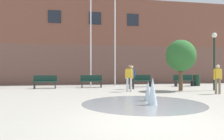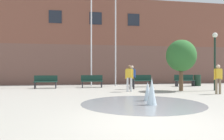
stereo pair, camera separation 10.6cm
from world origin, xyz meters
name	(u,v)px [view 1 (the left image)]	position (x,y,z in m)	size (l,w,h in m)	color
ground_plane	(151,123)	(0.00, 0.00, 0.00)	(100.00, 100.00, 0.00)	#9E998E
library_building	(92,44)	(0.00, 17.26, 3.92)	(36.00, 6.05, 7.84)	brown
splash_fountain	(147,96)	(0.96, 3.04, 0.26)	(4.80, 4.80, 1.03)	gray
park_bench_left_of_flagpoles	(45,82)	(-3.85, 10.63, 0.48)	(1.60, 0.44, 0.91)	#28282D
park_bench_center	(91,81)	(-0.59, 10.85, 0.48)	(1.60, 0.44, 0.91)	#28282D
park_bench_near_trashcan	(141,81)	(3.21, 10.87, 0.48)	(1.60, 0.44, 0.91)	#28282D
park_bench_far_right	(184,80)	(6.74, 10.86, 0.48)	(1.60, 0.44, 0.91)	#28282D
teen_by_trashcan	(129,76)	(1.39, 7.47, 0.93)	(0.50, 0.33, 1.59)	silver
adult_in_red	(132,75)	(1.97, 9.04, 0.93)	(0.50, 0.30, 1.59)	#28282D
adult_watching	(218,77)	(5.81, 5.44, 0.93)	(0.50, 0.21, 1.59)	#89755B
flagpole_left	(91,30)	(-0.52, 12.04, 4.46)	(0.80, 0.10, 8.41)	silver
flagpole_right	(115,32)	(1.43, 12.04, 4.31)	(0.80, 0.10, 8.12)	silver
lamp_post_right_lane	(214,52)	(6.91, 7.31, 2.41)	(0.32, 0.32, 3.66)	#192D23
trash_can	(196,80)	(7.94, 11.03, 0.45)	(0.56, 0.56, 0.90)	#193323
street_tree_near_building	(181,56)	(4.69, 7.44, 2.18)	(1.85, 1.85, 3.17)	brown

